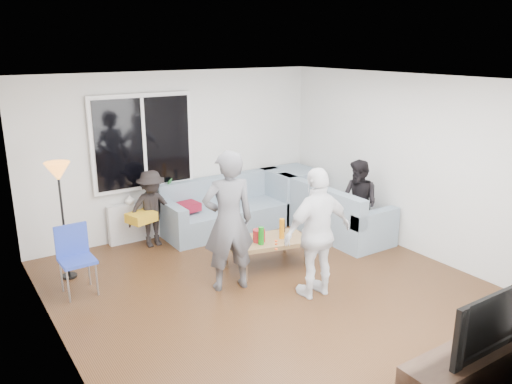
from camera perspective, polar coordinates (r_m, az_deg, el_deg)
floor at (r=6.52m, az=2.20°, el=-11.31°), size 5.00×5.50×0.04m
ceiling at (r=5.79m, az=2.49°, el=12.51°), size 5.00×5.50×0.04m
wall_back at (r=8.36m, az=-8.79°, el=4.37°), size 5.00×0.04×2.60m
wall_front at (r=4.24m, az=24.94°, el=-8.97°), size 5.00×0.04×2.60m
wall_left at (r=5.06m, az=-21.63°, el=-4.53°), size 0.04×5.50×2.60m
wall_right at (r=7.72m, az=17.75°, el=2.79°), size 0.04×5.50×2.60m
window_frame at (r=8.02m, az=-12.53°, el=5.48°), size 1.62×0.06×1.47m
window_glass at (r=7.98m, az=-12.43°, el=5.44°), size 1.50×0.02×1.35m
window_mullion at (r=7.97m, az=-12.40°, el=5.43°), size 0.05×0.03×1.35m
radiator at (r=8.30m, az=-11.91°, el=-3.00°), size 1.30×0.12×0.62m
potted_plant at (r=8.25m, az=-9.83°, el=0.45°), size 0.20×0.17×0.32m
vase at (r=8.06m, az=-13.94°, el=-0.82°), size 0.17×0.17×0.15m
sofa_back_section at (r=8.47m, az=-2.80°, el=-1.43°), size 2.30×0.85×0.85m
sofa_right_section at (r=8.40m, az=8.73°, el=-1.77°), size 2.00×0.85×0.85m
sofa_corner at (r=9.15m, az=4.04°, el=-0.11°), size 0.85×0.85×0.85m
cushion_yellow at (r=7.79m, az=-12.71°, el=-2.77°), size 0.46×0.42×0.14m
cushion_red at (r=8.15m, az=-7.71°, el=-1.66°), size 0.39×0.34×0.13m
coffee_table at (r=7.14m, az=1.18°, el=-6.80°), size 1.21×0.84×0.40m
pitcher at (r=6.96m, az=0.33°, el=-4.90°), size 0.17×0.17×0.17m
side_chair at (r=6.67m, az=-19.35°, el=-7.35°), size 0.41×0.41×0.86m
floor_lamp at (r=7.06m, az=-20.75°, el=-3.15°), size 0.32×0.32×1.56m
player_left at (r=6.29m, az=-3.10°, el=-3.29°), size 0.73×0.57×1.79m
player_right at (r=6.18m, az=6.92°, el=-4.58°), size 0.96×0.43×1.62m
spectator_right at (r=7.95m, az=11.41°, el=-1.18°), size 0.52×0.66×1.32m
spectator_back at (r=7.87m, az=-11.56°, el=-1.85°), size 0.78×0.46×1.19m
tv_console at (r=5.16m, az=23.21°, el=-17.77°), size 1.60×0.40×0.44m
television at (r=4.91m, az=23.87°, el=-12.86°), size 0.98×0.13×0.57m
bottle_d at (r=7.06m, az=2.90°, el=-4.11°), size 0.07×0.07×0.28m
bottle_e at (r=7.31m, az=3.02°, el=-3.81°), size 0.07×0.07×0.18m
bottle_b at (r=6.85m, az=0.58°, el=-4.92°), size 0.08×0.08×0.24m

